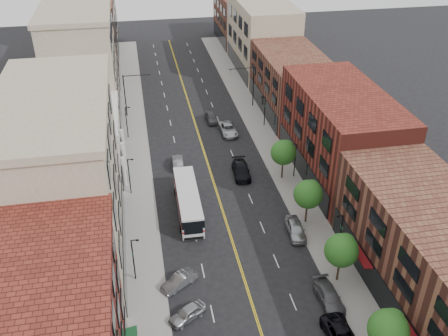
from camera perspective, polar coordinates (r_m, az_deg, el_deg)
ground at (r=48.73m, az=3.94°, el=-17.34°), size 220.00×220.00×0.00m
sidewalk_left at (r=75.38m, az=-10.04°, el=1.83°), size 4.00×110.00×0.15m
sidewalk_right at (r=77.76m, az=4.82°, el=3.19°), size 4.00×110.00×0.15m
bldg_l_tanoffice at (r=52.48m, az=-17.68°, el=-2.01°), size 10.00×22.00×18.00m
bldg_l_white at (r=70.44m, az=-15.89°, el=2.48°), size 10.00×14.00×8.00m
bldg_l_far_a at (r=84.02m, az=-15.77°, el=10.97°), size 10.00×20.00×18.00m
bldg_l_far_b at (r=103.46m, az=-15.08°, el=13.92°), size 10.00×20.00×15.00m
bldg_l_far_c at (r=120.22m, az=-14.90°, el=17.52°), size 10.00×16.00×20.00m
bldg_r_near at (r=51.32m, az=23.16°, el=-9.66°), size 10.00×26.00×10.00m
bldg_r_mid at (r=68.09m, az=13.14°, el=3.76°), size 10.00×22.00×12.00m
bldg_r_far_a at (r=86.31m, az=7.80°, el=9.54°), size 10.00×20.00×10.00m
bldg_r_far_b at (r=104.69m, az=4.33°, el=14.78°), size 10.00×22.00×14.00m
bldg_r_far_c at (r=123.82m, az=1.90°, el=16.72°), size 10.00×18.00×11.00m
tree_r_0 at (r=44.91m, az=18.34°, el=-16.97°), size 3.40×3.40×5.59m
tree_r_1 at (r=51.17m, az=13.34°, el=-9.01°), size 3.40×3.40×5.59m
tree_r_2 at (r=58.48m, az=9.67°, el=-2.86°), size 3.40×3.40×5.59m
tree_r_3 at (r=66.50m, az=6.87°, el=1.87°), size 3.40×3.40×5.59m
lamp_l_1 at (r=51.45m, az=-10.29°, el=-10.03°), size 0.81×0.55×5.05m
lamp_l_2 at (r=64.43m, az=-10.75°, el=-0.72°), size 0.81×0.55×5.05m
lamp_l_3 at (r=78.54m, az=-11.05°, el=5.36°), size 0.81×0.55×5.05m
lamp_r_1 at (r=55.19m, az=13.16°, el=-7.13°), size 0.81×0.55×5.05m
lamp_r_2 at (r=67.46m, az=8.10°, el=1.10°), size 0.81×0.55×5.05m
lamp_r_3 at (r=81.04m, az=4.65°, el=6.69°), size 0.81×0.55×5.05m
signal_mast_left at (r=85.18m, az=-10.82°, el=8.72°), size 4.49×0.18×7.20m
signal_mast_right at (r=87.35m, az=2.91°, el=9.81°), size 4.49×0.18×7.20m
city_bus at (r=60.88m, az=-4.14°, el=-3.66°), size 2.97×11.71×3.00m
car_angle_a at (r=48.71m, az=-4.21°, el=-16.24°), size 4.03×3.28×1.29m
car_angle_b at (r=51.76m, az=-5.16°, el=-12.73°), size 4.05×3.37×1.31m
car_parked_near at (r=47.92m, az=13.32°, el=-18.19°), size 2.66×5.27×1.43m
car_parked_mid at (r=51.01m, az=11.91°, el=-14.18°), size 2.12×4.89×1.40m
car_parked_far at (r=58.28m, az=8.18°, el=-6.91°), size 2.18×4.77×1.59m
car_lane_behind at (r=70.71m, az=-5.31°, el=0.66°), size 1.64×4.19×1.36m
car_lane_a at (r=68.38m, az=1.97°, el=-0.26°), size 2.55×5.52×1.56m
car_lane_b at (r=79.37m, az=0.47°, el=4.46°), size 2.60×5.39×1.48m
car_lane_c at (r=83.28m, az=-1.45°, el=5.79°), size 1.91×4.31×1.44m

